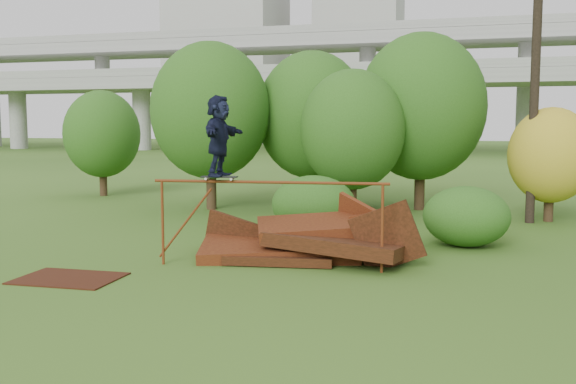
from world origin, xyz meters
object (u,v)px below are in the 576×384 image
(skater, at_px, (219,136))
(flat_plate, at_px, (69,278))
(utility_pole, at_px, (536,47))
(scrap_pile, at_px, (306,242))

(skater, xyz_separation_m, flat_plate, (-2.51, -1.91, -2.84))
(skater, height_order, flat_plate, skater)
(skater, relative_size, utility_pole, 0.16)
(scrap_pile, bearing_deg, flat_plate, -140.46)
(scrap_pile, height_order, utility_pole, utility_pole)
(scrap_pile, distance_m, utility_pole, 10.35)
(scrap_pile, height_order, skater, skater)
(scrap_pile, bearing_deg, skater, -137.20)
(utility_pole, bearing_deg, flat_plate, -132.45)
(utility_pole, bearing_deg, scrap_pile, -127.77)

